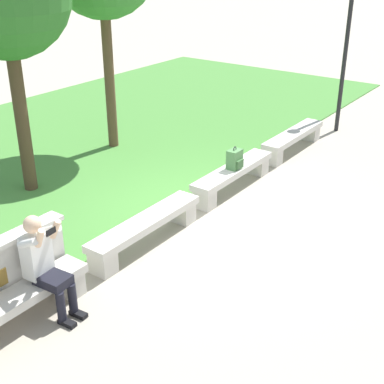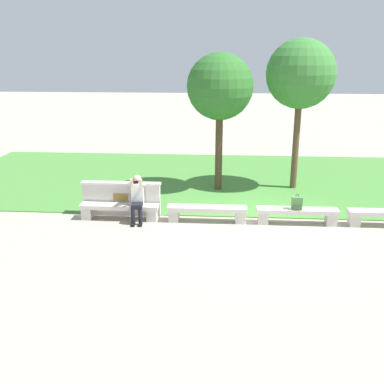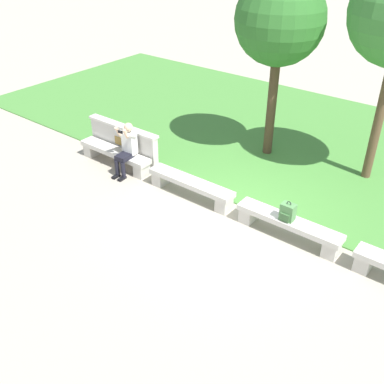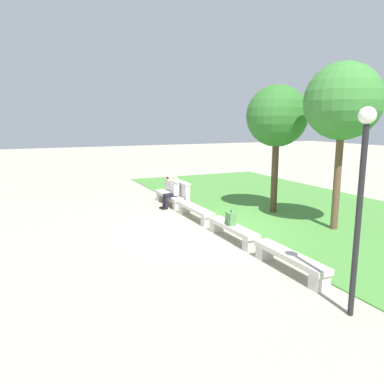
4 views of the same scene
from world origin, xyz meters
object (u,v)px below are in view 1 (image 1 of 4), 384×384
bench_near (146,227)px  bench_mid (233,174)px  bench_main (8,310)px  lamp_post (348,32)px  bench_far (293,138)px  backpack (235,160)px  person_photographer (44,261)px

bench_near → bench_mid: 2.51m
bench_main → lamp_post: (9.47, -0.23, 2.05)m
bench_main → bench_near: (2.51, 0.00, 0.00)m
bench_far → bench_mid: bearing=180.0°
bench_near → backpack: size_ratio=5.23×
bench_near → person_photographer: 2.01m
bench_main → bench_mid: size_ratio=1.00×
person_photographer → lamp_post: bearing=-1.0°
bench_near → lamp_post: (6.97, -0.23, 2.05)m
bench_main → bench_near: bearing=0.0°
bench_main → bench_far: 7.52m
bench_near → bench_mid: same height
bench_near → backpack: (2.47, -0.04, 0.32)m
bench_main → person_photographer: size_ratio=1.70×
person_photographer → lamp_post: 9.08m
bench_far → backpack: backpack is taller
backpack → lamp_post: lamp_post is taller
bench_far → lamp_post: lamp_post is taller
bench_near → backpack: 2.49m
backpack → lamp_post: bearing=-2.4°
backpack → bench_mid: bearing=52.9°
bench_mid → bench_far: size_ratio=1.00×
bench_far → person_photographer: size_ratio=1.70×
backpack → bench_main: bearing=179.5°
bench_near → bench_far: same height
bench_mid → backpack: 0.32m
person_photographer → lamp_post: size_ratio=0.37×
lamp_post → bench_far: bearing=173.3°
backpack → lamp_post: (4.49, -0.18, 1.73)m
bench_near → bench_far: (5.01, 0.00, 0.00)m
person_photographer → backpack: size_ratio=3.08×
bench_far → lamp_post: (1.95, -0.23, 2.05)m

